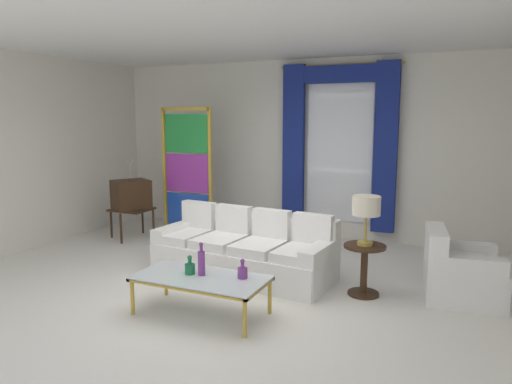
# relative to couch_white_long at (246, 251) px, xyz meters

# --- Properties ---
(ground_plane) EXTENTS (16.00, 16.00, 0.00)m
(ground_plane) POSITION_rel_couch_white_long_xyz_m (0.03, -0.61, -0.31)
(ground_plane) COLOR white
(wall_rear) EXTENTS (8.00, 0.12, 3.00)m
(wall_rear) POSITION_rel_couch_white_long_xyz_m (0.03, 2.45, 1.19)
(wall_rear) COLOR white
(wall_rear) RESTS_ON ground
(wall_left) EXTENTS (0.12, 7.00, 3.00)m
(wall_left) POSITION_rel_couch_white_long_xyz_m (-3.63, -0.01, 1.19)
(wall_left) COLOR white
(wall_left) RESTS_ON ground
(ceiling_slab) EXTENTS (8.00, 7.60, 0.04)m
(ceiling_slab) POSITION_rel_couch_white_long_xyz_m (0.03, 0.19, 2.71)
(ceiling_slab) COLOR white
(curtained_window) EXTENTS (2.00, 0.17, 2.70)m
(curtained_window) POSITION_rel_couch_white_long_xyz_m (0.60, 2.28, 1.44)
(curtained_window) COLOR white
(curtained_window) RESTS_ON ground
(couch_white_long) EXTENTS (2.41, 1.13, 0.86)m
(couch_white_long) POSITION_rel_couch_white_long_xyz_m (0.00, 0.00, 0.00)
(couch_white_long) COLOR white
(couch_white_long) RESTS_ON ground
(coffee_table) EXTENTS (1.38, 0.68, 0.41)m
(coffee_table) POSITION_rel_couch_white_long_xyz_m (0.13, -1.37, 0.07)
(coffee_table) COLOR silver
(coffee_table) RESTS_ON ground
(bottle_blue_decanter) EXTENTS (0.10, 0.10, 0.21)m
(bottle_blue_decanter) POSITION_rel_couch_white_long_xyz_m (0.55, -1.24, 0.17)
(bottle_blue_decanter) COLOR #753384
(bottle_blue_decanter) RESTS_ON coffee_table
(bottle_crystal_tall) EXTENTS (0.07, 0.07, 0.35)m
(bottle_crystal_tall) POSITION_rel_couch_white_long_xyz_m (0.12, -1.33, 0.25)
(bottle_crystal_tall) COLOR #753384
(bottle_crystal_tall) RESTS_ON coffee_table
(bottle_amber_squat) EXTENTS (0.11, 0.11, 0.20)m
(bottle_amber_squat) POSITION_rel_couch_white_long_xyz_m (-0.01, -1.34, 0.17)
(bottle_amber_squat) COLOR #196B3D
(bottle_amber_squat) RESTS_ON coffee_table
(vintage_tv) EXTENTS (0.74, 0.76, 1.35)m
(vintage_tv) POSITION_rel_couch_white_long_xyz_m (-2.56, 0.90, 0.42)
(vintage_tv) COLOR #382314
(vintage_tv) RESTS_ON ground
(armchair_white) EXTENTS (0.92, 0.91, 0.80)m
(armchair_white) POSITION_rel_couch_white_long_xyz_m (2.56, 0.21, -0.02)
(armchair_white) COLOR white
(armchair_white) RESTS_ON ground
(stained_glass_divider) EXTENTS (0.95, 0.05, 2.20)m
(stained_glass_divider) POSITION_rel_couch_white_long_xyz_m (-1.74, 1.36, 0.75)
(stained_glass_divider) COLOR gold
(stained_glass_divider) RESTS_ON ground
(peacock_figurine) EXTENTS (0.44, 0.60, 0.50)m
(peacock_figurine) POSITION_rel_couch_white_long_xyz_m (-1.42, 0.93, -0.09)
(peacock_figurine) COLOR beige
(peacock_figurine) RESTS_ON ground
(round_side_table) EXTENTS (0.48, 0.48, 0.59)m
(round_side_table) POSITION_rel_couch_white_long_xyz_m (1.57, -0.12, 0.05)
(round_side_table) COLOR #382314
(round_side_table) RESTS_ON ground
(table_lamp_brass) EXTENTS (0.32, 0.32, 0.57)m
(table_lamp_brass) POSITION_rel_couch_white_long_xyz_m (1.57, -0.12, 0.72)
(table_lamp_brass) COLOR #B29338
(table_lamp_brass) RESTS_ON round_side_table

